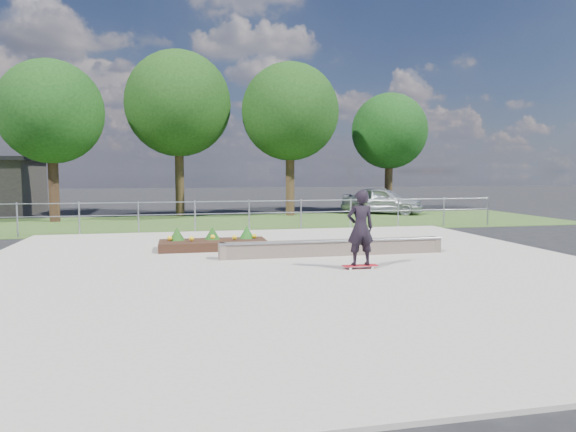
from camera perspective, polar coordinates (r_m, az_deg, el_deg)
The scene contains 12 objects.
ground at distance 12.03m, azimuth 0.58°, elevation -5.85°, with size 120.00×120.00×0.00m, color black.
grass_verge at distance 22.79m, azimuth -5.53°, elevation -0.70°, with size 30.00×8.00×0.02m, color #304D1E.
concrete_slab at distance 12.03m, azimuth 0.58°, elevation -5.71°, with size 15.00×15.00×0.06m, color #A19A8F.
fence at distance 19.26m, azimuth -4.34°, elevation 0.53°, with size 20.06×0.06×1.20m.
tree_far_left at distance 25.25m, azimuth -24.85°, elevation 10.43°, with size 4.55×4.55×7.15m.
tree_mid_left at distance 26.74m, azimuth -12.10°, elevation 12.07°, with size 5.25×5.25×8.25m.
tree_mid_right at distance 26.30m, azimuth 0.24°, elevation 11.47°, with size 4.90×4.90×7.70m.
tree_far_right at distance 29.50m, azimuth 11.20°, elevation 9.21°, with size 4.20×4.20×6.60m.
grind_ledge at distance 13.56m, azimuth 5.05°, elevation -3.51°, with size 6.00×0.44×0.43m.
planter_bed at distance 14.78m, azimuth -8.34°, elevation -2.92°, with size 3.00×1.20×0.61m.
skateboarder at distance 11.67m, azimuth 8.05°, elevation -1.35°, with size 0.80×0.42×1.79m.
parked_car at distance 27.65m, azimuth 10.41°, elevation 1.71°, with size 1.70×4.22×1.44m, color #AFB4B9.
Camera 1 is at (-2.60, -11.53, 2.27)m, focal length 32.00 mm.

